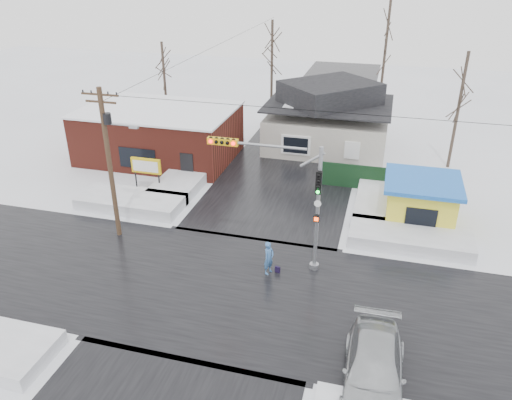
% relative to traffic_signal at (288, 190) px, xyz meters
% --- Properties ---
extents(ground, '(120.00, 120.00, 0.00)m').
position_rel_traffic_signal_xyz_m(ground, '(-2.43, -2.97, -4.54)').
color(ground, white).
rests_on(ground, ground).
extents(road_ns, '(10.00, 120.00, 0.02)m').
position_rel_traffic_signal_xyz_m(road_ns, '(-2.43, -2.97, -4.53)').
color(road_ns, black).
rests_on(road_ns, ground).
extents(road_ew, '(120.00, 10.00, 0.02)m').
position_rel_traffic_signal_xyz_m(road_ew, '(-2.43, -2.97, -4.53)').
color(road_ew, black).
rests_on(road_ew, ground).
extents(snowbank_nw, '(7.00, 3.00, 0.80)m').
position_rel_traffic_signal_xyz_m(snowbank_nw, '(-11.43, 4.03, -4.14)').
color(snowbank_nw, white).
rests_on(snowbank_nw, ground).
extents(snowbank_ne, '(7.00, 3.00, 0.80)m').
position_rel_traffic_signal_xyz_m(snowbank_ne, '(6.57, 4.03, -4.14)').
color(snowbank_ne, white).
rests_on(snowbank_ne, ground).
extents(snowbank_nside_w, '(3.00, 8.00, 0.80)m').
position_rel_traffic_signal_xyz_m(snowbank_nside_w, '(-9.43, 9.03, -4.14)').
color(snowbank_nside_w, white).
rests_on(snowbank_nside_w, ground).
extents(snowbank_nside_e, '(3.00, 8.00, 0.80)m').
position_rel_traffic_signal_xyz_m(snowbank_nside_e, '(4.57, 9.03, -4.14)').
color(snowbank_nside_e, white).
rests_on(snowbank_nside_e, ground).
extents(traffic_signal, '(6.05, 0.68, 7.00)m').
position_rel_traffic_signal_xyz_m(traffic_signal, '(0.00, 0.00, 0.00)').
color(traffic_signal, gray).
rests_on(traffic_signal, ground).
extents(utility_pole, '(3.15, 0.44, 9.00)m').
position_rel_traffic_signal_xyz_m(utility_pole, '(-10.36, 0.53, 0.57)').
color(utility_pole, '#382619').
rests_on(utility_pole, ground).
extents(brick_building, '(12.20, 8.20, 4.12)m').
position_rel_traffic_signal_xyz_m(brick_building, '(-13.43, 13.03, -2.46)').
color(brick_building, maroon).
rests_on(brick_building, ground).
extents(marquee_sign, '(2.20, 0.21, 2.55)m').
position_rel_traffic_signal_xyz_m(marquee_sign, '(-11.43, 6.53, -2.62)').
color(marquee_sign, black).
rests_on(marquee_sign, ground).
extents(house, '(10.40, 8.40, 5.76)m').
position_rel_traffic_signal_xyz_m(house, '(-0.43, 19.03, -1.92)').
color(house, beige).
rests_on(house, ground).
extents(kiosk, '(4.60, 4.60, 2.88)m').
position_rel_traffic_signal_xyz_m(kiosk, '(7.07, 7.03, -3.08)').
color(kiosk, yellow).
rests_on(kiosk, ground).
extents(fence, '(8.00, 0.12, 1.80)m').
position_rel_traffic_signal_xyz_m(fence, '(4.07, 11.03, -3.64)').
color(fence, black).
rests_on(fence, ground).
extents(tree_far_left, '(3.00, 3.00, 10.00)m').
position_rel_traffic_signal_xyz_m(tree_far_left, '(-6.43, 23.03, 3.41)').
color(tree_far_left, '#332821').
rests_on(tree_far_left, ground).
extents(tree_far_mid, '(3.00, 3.00, 12.00)m').
position_rel_traffic_signal_xyz_m(tree_far_mid, '(3.57, 25.03, 5.00)').
color(tree_far_mid, '#332821').
rests_on(tree_far_mid, ground).
extents(tree_far_right, '(3.00, 3.00, 9.00)m').
position_rel_traffic_signal_xyz_m(tree_far_right, '(9.57, 17.03, 2.62)').
color(tree_far_right, '#332821').
rests_on(tree_far_right, ground).
extents(tree_far_west, '(3.00, 3.00, 8.00)m').
position_rel_traffic_signal_xyz_m(tree_far_west, '(-16.43, 21.03, 1.82)').
color(tree_far_west, '#332821').
rests_on(tree_far_west, ground).
extents(pedestrian, '(0.68, 0.80, 1.87)m').
position_rel_traffic_signal_xyz_m(pedestrian, '(-0.71, -1.02, -3.60)').
color(pedestrian, '#3B6BA7').
rests_on(pedestrian, ground).
extents(car, '(2.49, 5.86, 1.69)m').
position_rel_traffic_signal_xyz_m(car, '(5.09, -7.53, -3.70)').
color(car, '#ADB1B4').
rests_on(car, ground).
extents(shopping_bag, '(0.30, 0.20, 0.35)m').
position_rel_traffic_signal_xyz_m(shopping_bag, '(-0.26, -0.86, -4.36)').
color(shopping_bag, black).
rests_on(shopping_bag, ground).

